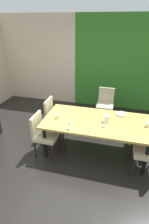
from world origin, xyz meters
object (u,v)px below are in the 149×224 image
object	(u,v)px
chair_left_far	(54,116)
wine_glass_left	(105,122)
chair_left_near	(43,133)
serving_bowl_east	(121,114)
cup_near_window	(57,116)
chair_right_far	(148,129)
dining_table	(97,124)
pitcher_rear	(106,119)
cup_corner	(148,124)
wine_glass_near_shelf	(70,123)
chair_head_far	(105,103)

from	to	relation	value
chair_left_far	wine_glass_left	world-z (taller)	chair_left_far
chair_left_near	wine_glass_left	bearing A→B (deg)	96.61
serving_bowl_east	cup_near_window	xyz separation A→B (m)	(-1.24, -0.46, 0.02)
chair_right_far	serving_bowl_east	xyz separation A→B (m)	(-0.57, 0.03, 0.26)
dining_table	pitcher_rear	xyz separation A→B (m)	(0.18, 0.00, 0.14)
serving_bowl_east	pitcher_rear	xyz separation A→B (m)	(-0.28, -0.35, 0.05)
chair_right_far	dining_table	bearing A→B (deg)	107.84
cup_near_window	cup_corner	distance (m)	1.73
chair_right_far	chair_left_near	world-z (taller)	chair_right_far
cup_near_window	chair_left_far	bearing A→B (deg)	119.73
wine_glass_left	wine_glass_near_shelf	world-z (taller)	wine_glass_near_shelf
chair_head_far	chair_left_near	distance (m)	2.08
chair_right_far	pitcher_rear	world-z (taller)	chair_right_far
dining_table	cup_corner	world-z (taller)	cup_corner
chair_left_far	wine_glass_left	xyz separation A→B (m)	(1.20, -0.52, 0.33)
dining_table	chair_right_far	distance (m)	1.09
cup_corner	chair_left_near	bearing A→B (deg)	-169.49
chair_right_far	chair_left_near	xyz separation A→B (m)	(-2.05, -0.66, -0.00)
chair_left_far	chair_left_near	world-z (taller)	chair_left_far
cup_corner	pitcher_rear	size ratio (longest dim) A/B	0.61
serving_bowl_east	wine_glass_near_shelf	bearing A→B (deg)	-139.13
dining_table	cup_near_window	xyz separation A→B (m)	(-0.78, -0.10, 0.11)
cup_corner	pitcher_rear	distance (m)	0.76
chair_right_far	pitcher_rear	xyz separation A→B (m)	(-0.84, -0.33, 0.31)
cup_near_window	wine_glass_near_shelf	bearing A→B (deg)	-42.13
pitcher_rear	wine_glass_near_shelf	bearing A→B (deg)	-145.70
chair_left_far	pitcher_rear	distance (m)	1.29
chair_left_near	cup_corner	world-z (taller)	chair_left_near
dining_table	chair_left_near	bearing A→B (deg)	-162.14
chair_left_near	wine_glass_near_shelf	xyz separation A→B (m)	(0.59, -0.09, 0.37)
chair_left_near	chair_left_far	bearing A→B (deg)	-179.61
chair_left_far	chair_head_far	bearing A→B (deg)	135.92
chair_left_far	chair_right_far	xyz separation A→B (m)	(2.06, 0.00, -0.01)
dining_table	wine_glass_near_shelf	bearing A→B (deg)	-136.19
chair_left_far	chair_head_far	xyz separation A→B (m)	(1.08, 1.11, -0.02)
chair_head_far	wine_glass_left	world-z (taller)	wine_glass_left
wine_glass_left	pitcher_rear	size ratio (longest dim) A/B	1.04
chair_left_far	chair_right_far	size ratio (longest dim) A/B	1.04
pitcher_rear	chair_right_far	bearing A→B (deg)	21.15
chair_left_near	cup_corner	size ratio (longest dim) A/B	10.26
dining_table	chair_left_far	world-z (taller)	chair_left_far
chair_left_far	serving_bowl_east	xyz separation A→B (m)	(1.49, 0.03, 0.25)
pitcher_rear	cup_near_window	bearing A→B (deg)	-173.58
cup_near_window	cup_corner	xyz separation A→B (m)	(1.73, 0.14, 0.00)
cup_corner	pitcher_rear	bearing A→B (deg)	-177.68
chair_head_far	cup_near_window	size ratio (longest dim) A/B	10.70
dining_table	wine_glass_near_shelf	world-z (taller)	wine_glass_near_shelf
dining_table	chair_head_far	distance (m)	1.46
wine_glass_left	pitcher_rear	world-z (taller)	wine_glass_left
chair_left_far	chair_right_far	distance (m)	2.06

